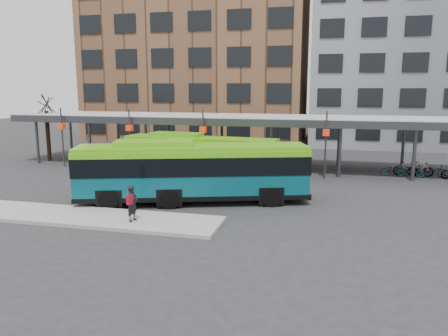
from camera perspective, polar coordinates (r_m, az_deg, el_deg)
ground at (r=23.44m, az=-2.38°, el=-5.45°), size 120.00×120.00×0.00m
boarding_island at (r=22.96m, az=-17.92°, el=-6.07°), size 14.00×3.00×0.18m
canopy at (r=35.18m, az=3.35°, el=6.38°), size 40.00×6.53×4.80m
tree at (r=41.70m, az=-22.02°, el=4.25°), size 1.64×1.64×5.60m
building_brick at (r=56.24m, az=-3.22°, el=15.17°), size 26.00×14.00×22.00m
building_grey at (r=54.62m, az=24.69°, el=13.34°), size 24.00×14.00×20.00m
bus_front at (r=24.58m, az=-4.22°, el=-0.30°), size 13.05×6.57×3.54m
bus_rear at (r=31.86m, az=-3.22°, el=1.82°), size 11.53×3.45×3.13m
pedestrian at (r=21.09m, az=-11.90°, el=-4.52°), size 0.53×0.70×1.72m
bike_rack at (r=34.84m, az=24.73°, el=-0.30°), size 6.30×1.45×1.07m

